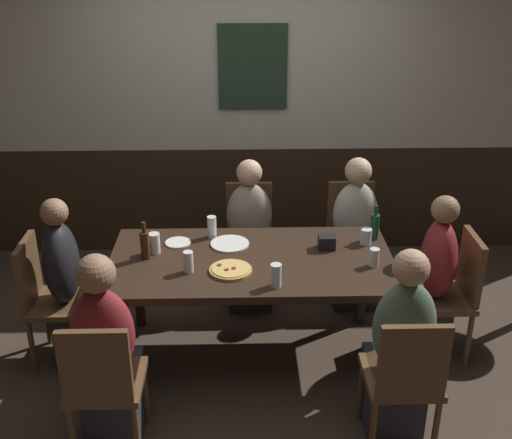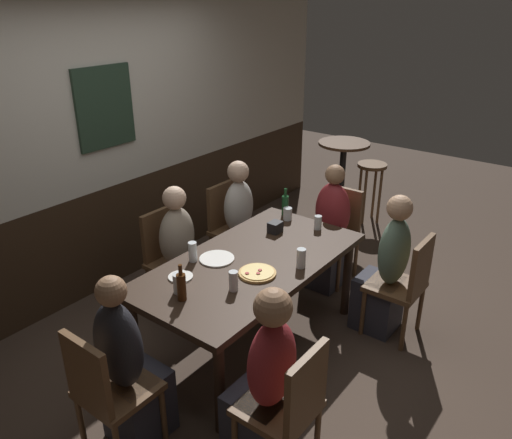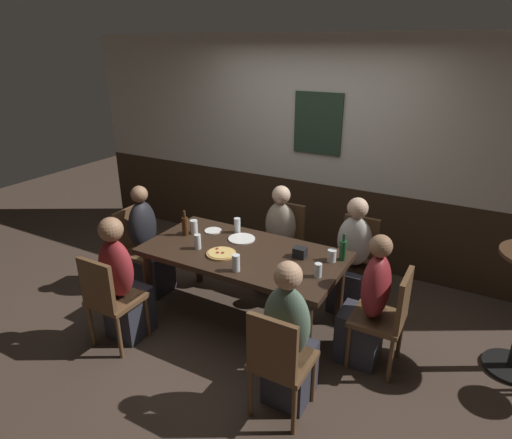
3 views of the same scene
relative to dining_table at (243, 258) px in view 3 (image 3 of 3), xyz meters
The scene contains 27 objects.
ground_plane 0.66m from the dining_table, ahead, with size 12.00×12.00×0.00m, color #423328.
wall_back 1.77m from the dining_table, 89.99° to the left, with size 6.40×0.13×2.60m.
dining_table is the anchor object (origin of this frame).
chair_head_west 1.34m from the dining_table, behind, with size 0.40×0.40×0.88m.
chair_left_near 1.20m from the dining_table, 132.15° to the right, with size 0.40×0.40×0.88m.
chair_right_far 1.20m from the dining_table, 47.85° to the left, with size 0.40×0.40×0.88m.
chair_head_east 1.34m from the dining_table, ahead, with size 0.40×0.40×0.88m.
chair_mid_far 0.90m from the dining_table, 90.00° to the left, with size 0.40×0.40×0.88m.
chair_right_near 1.20m from the dining_table, 47.85° to the right, with size 0.40×0.40×0.88m.
person_head_west 1.18m from the dining_table, behind, with size 0.37×0.34×1.17m.
person_left_near 1.09m from the dining_table, 137.89° to the right, with size 0.34×0.37×1.18m.
person_right_far 1.09m from the dining_table, 42.06° to the left, with size 0.34×0.37×1.15m.
person_head_east 1.18m from the dining_table, ahead, with size 0.37×0.34×1.16m.
person_mid_far 0.75m from the dining_table, 90.00° to the left, with size 0.34×0.37×1.14m.
person_right_near 1.09m from the dining_table, 42.11° to the right, with size 0.34×0.37×1.18m.
pizza 0.23m from the dining_table, 129.32° to the right, with size 0.26×0.26×0.03m.
highball_clear 0.80m from the dining_table, 14.43° to the left, with size 0.08×0.08×0.11m.
pint_glass_stout 0.78m from the dining_table, ahead, with size 0.06×0.06×0.12m.
beer_glass_half 0.44m from the dining_table, 157.78° to the right, with size 0.06×0.06×0.14m.
tumbler_water 0.65m from the dining_table, behind, with size 0.07×0.07×0.14m.
pint_glass_amber 0.40m from the dining_table, 68.32° to the right, with size 0.07×0.07×0.15m.
pint_glass_pale 0.45m from the dining_table, 128.58° to the left, with size 0.06×0.06×0.15m.
beer_bottle_green 0.90m from the dining_table, 18.01° to the left, with size 0.06×0.06×0.25m.
beer_bottle_brown 0.70m from the dining_table, behind, with size 0.06×0.06×0.25m.
plate_white_large 0.26m from the dining_table, 124.09° to the left, with size 0.26×0.26×0.01m, color white.
plate_white_small 0.55m from the dining_table, 154.48° to the left, with size 0.17×0.17×0.01m, color white.
condiment_caddy 0.53m from the dining_table, 15.33° to the left, with size 0.11×0.09×0.09m, color black.
Camera 3 is at (1.82, -3.04, 2.49)m, focal length 30.52 mm.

